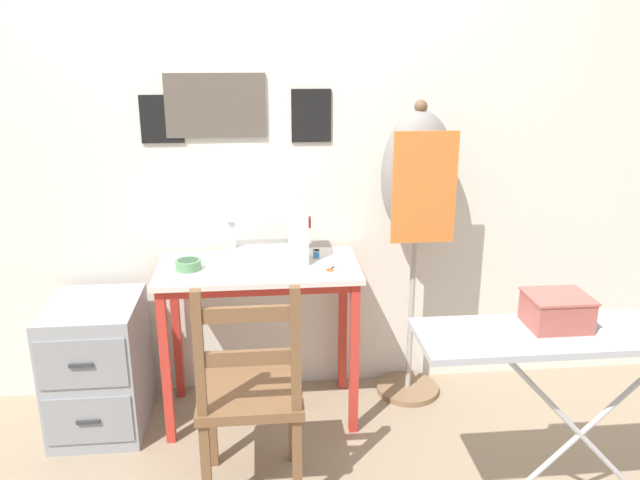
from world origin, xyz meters
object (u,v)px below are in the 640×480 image
object	(u,v)px
dress_form	(417,190)
sewing_machine	(272,233)
scissors	(332,268)
storage_box	(557,311)
fabric_bowl	(188,264)
filing_cabinet	(98,366)
thread_spool_near_machine	(316,254)
ironing_board	(594,342)
wooden_chair	(250,395)

from	to	relation	value
dress_form	sewing_machine	bearing A→B (deg)	-175.03
scissors	storage_box	xyz separation A→B (m)	(0.68, -0.75, 0.09)
fabric_bowl	filing_cabinet	distance (m)	0.65
scissors	filing_cabinet	bearing A→B (deg)	177.45
fabric_bowl	thread_spool_near_machine	bearing A→B (deg)	9.75
thread_spool_near_machine	dress_form	xyz separation A→B (m)	(0.48, 0.04, 0.29)
sewing_machine	fabric_bowl	distance (m)	0.40
scissors	sewing_machine	bearing A→B (deg)	152.60
thread_spool_near_machine	dress_form	size ratio (longest dim) A/B	0.03
thread_spool_near_machine	ironing_board	bearing A→B (deg)	-47.40
scissors	fabric_bowl	bearing A→B (deg)	175.06
scissors	filing_cabinet	xyz separation A→B (m)	(-1.08, 0.05, -0.46)
sewing_machine	thread_spool_near_machine	distance (m)	0.24
sewing_machine	wooden_chair	bearing A→B (deg)	-99.99
thread_spool_near_machine	scissors	bearing A→B (deg)	-69.94
storage_box	thread_spool_near_machine	bearing A→B (deg)	129.46
dress_form	storage_box	bearing A→B (deg)	-74.51
filing_cabinet	thread_spool_near_machine	bearing A→B (deg)	6.00
dress_form	wooden_chair	bearing A→B (deg)	-139.19
sewing_machine	filing_cabinet	world-z (taller)	sewing_machine
thread_spool_near_machine	ironing_board	xyz separation A→B (m)	(0.87, -0.94, -0.03)
sewing_machine	fabric_bowl	world-z (taller)	sewing_machine
sewing_machine	ironing_board	xyz separation A→B (m)	(1.07, -0.92, -0.14)
dress_form	ironing_board	distance (m)	1.10
fabric_bowl	wooden_chair	size ratio (longest dim) A/B	0.12
fabric_bowl	scissors	distance (m)	0.64
ironing_board	dress_form	bearing A→B (deg)	111.42
wooden_chair	scissors	bearing A→B (deg)	52.88
sewing_machine	wooden_chair	distance (m)	0.79
ironing_board	fabric_bowl	bearing A→B (deg)	149.89
fabric_bowl	scissors	xyz separation A→B (m)	(0.64, -0.06, -0.02)
sewing_machine	filing_cabinet	xyz separation A→B (m)	(-0.82, -0.09, -0.59)
scissors	storage_box	distance (m)	1.02
filing_cabinet	dress_form	distance (m)	1.70
wooden_chair	dress_form	distance (m)	1.23
dress_form	storage_box	size ratio (longest dim) A/B	7.14
thread_spool_near_machine	sewing_machine	bearing A→B (deg)	-174.41
wooden_chair	storage_box	bearing A→B (deg)	-13.41
filing_cabinet	storage_box	size ratio (longest dim) A/B	2.97
filing_cabinet	ironing_board	size ratio (longest dim) A/B	0.51
ironing_board	filing_cabinet	bearing A→B (deg)	156.19
scissors	ironing_board	size ratio (longest dim) A/B	0.10
wooden_chair	ironing_board	bearing A→B (deg)	-13.93
wooden_chair	storage_box	world-z (taller)	wooden_chair
thread_spool_near_machine	dress_form	world-z (taller)	dress_form
fabric_bowl	scissors	bearing A→B (deg)	-4.94
ironing_board	thread_spool_near_machine	bearing A→B (deg)	132.60
wooden_chair	storage_box	xyz separation A→B (m)	(1.06, -0.25, 0.42)
sewing_machine	scissors	world-z (taller)	sewing_machine
scissors	wooden_chair	size ratio (longest dim) A/B	0.13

